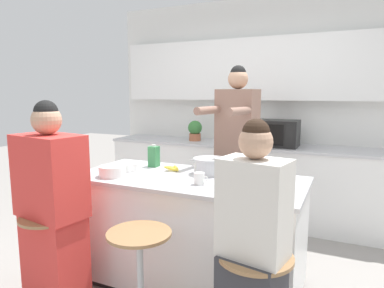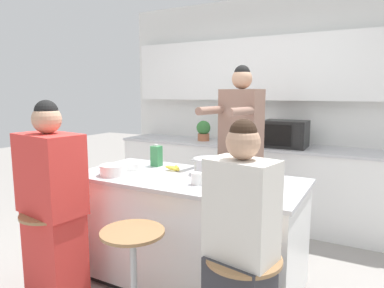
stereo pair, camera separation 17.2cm
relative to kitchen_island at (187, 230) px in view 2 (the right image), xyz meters
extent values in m
plane|color=gray|center=(0.00, 0.00, -0.45)|extent=(16.00, 16.00, 0.00)
cube|color=silver|center=(0.00, 1.98, 0.90)|extent=(3.78, 0.06, 2.70)
cube|color=white|center=(0.00, 1.87, 1.38)|extent=(3.48, 0.16, 0.75)
cube|color=white|center=(0.00, 1.64, 0.00)|extent=(3.48, 0.57, 0.90)
cube|color=#BCBCC1|center=(0.00, 1.64, 0.46)|extent=(3.51, 0.60, 0.03)
cube|color=black|center=(0.00, 0.00, -0.42)|extent=(1.68, 0.71, 0.06)
cube|color=white|center=(0.00, 0.00, 0.01)|extent=(1.76, 0.79, 0.80)
cube|color=#BCBCC1|center=(0.00, 0.00, 0.42)|extent=(1.80, 0.83, 0.03)
cylinder|color=#B7BABC|center=(-0.72, -0.71, -0.10)|extent=(0.04, 0.04, 0.66)
cylinder|color=#997047|center=(-0.72, -0.71, 0.24)|extent=(0.40, 0.40, 0.02)
cylinder|color=#B7BABC|center=(0.00, -0.69, -0.10)|extent=(0.04, 0.04, 0.66)
cylinder|color=#997047|center=(0.00, -0.69, 0.24)|extent=(0.40, 0.40, 0.02)
cylinder|color=#997047|center=(0.72, -0.69, 0.24)|extent=(0.40, 0.40, 0.02)
cube|color=#383842|center=(0.17, 0.73, 0.00)|extent=(0.34, 0.26, 0.91)
cube|color=#896656|center=(0.17, 0.73, 0.79)|extent=(0.40, 0.27, 0.67)
cylinder|color=#896656|center=(-0.02, 0.46, 0.94)|extent=(0.12, 0.37, 0.07)
cylinder|color=#896656|center=(0.28, 0.42, 0.94)|extent=(0.12, 0.37, 0.07)
sphere|color=tan|center=(0.17, 0.73, 1.22)|extent=(0.21, 0.21, 0.19)
sphere|color=black|center=(0.17, 0.73, 1.27)|extent=(0.16, 0.16, 0.15)
cube|color=red|center=(-0.70, -0.70, -0.10)|extent=(0.48, 0.33, 0.70)
cube|color=red|center=(-0.70, -0.70, 0.53)|extent=(0.52, 0.36, 0.56)
sphere|color=tan|center=(-0.70, -0.70, 0.91)|extent=(0.22, 0.22, 0.20)
sphere|color=black|center=(-0.70, -0.70, 0.96)|extent=(0.18, 0.18, 0.16)
cube|color=silver|center=(0.71, -0.70, 0.51)|extent=(0.38, 0.28, 0.51)
sphere|color=tan|center=(0.71, -0.70, 0.85)|extent=(0.20, 0.20, 0.17)
sphere|color=black|center=(0.71, -0.70, 0.90)|extent=(0.16, 0.16, 0.14)
cylinder|color=#B7BABC|center=(0.12, 0.17, 0.50)|extent=(0.25, 0.25, 0.12)
cylinder|color=#B7BABC|center=(0.12, 0.17, 0.57)|extent=(0.27, 0.27, 0.01)
cylinder|color=#B7BABC|center=(-0.03, 0.17, 0.54)|extent=(0.05, 0.01, 0.01)
cylinder|color=#B7BABC|center=(0.27, 0.17, 0.54)|extent=(0.05, 0.01, 0.01)
cylinder|color=white|center=(-0.55, -0.23, 0.48)|extent=(0.21, 0.21, 0.08)
cylinder|color=white|center=(-0.56, 0.02, 0.47)|extent=(0.19, 0.19, 0.06)
cylinder|color=white|center=(0.59, 0.06, 0.48)|extent=(0.08, 0.08, 0.09)
torus|color=white|center=(0.64, 0.06, 0.48)|extent=(0.04, 0.01, 0.04)
cylinder|color=white|center=(0.17, -0.16, 0.48)|extent=(0.08, 0.08, 0.09)
torus|color=white|center=(0.22, -0.16, 0.49)|extent=(0.04, 0.01, 0.04)
ellipsoid|color=yellow|center=(-0.21, 0.12, 0.46)|extent=(0.12, 0.05, 0.05)
ellipsoid|color=yellow|center=(-0.24, 0.15, 0.46)|extent=(0.09, 0.11, 0.05)
ellipsoid|color=yellow|center=(-0.18, 0.15, 0.46)|extent=(0.10, 0.10, 0.05)
cube|color=#38844C|center=(-0.44, 0.23, 0.53)|extent=(0.08, 0.08, 0.18)
cylinder|color=white|center=(-0.44, 0.23, 0.63)|extent=(0.04, 0.04, 0.02)
cube|color=black|center=(0.37, 1.61, 0.63)|extent=(0.48, 0.36, 0.30)
cube|color=black|center=(0.33, 1.43, 0.63)|extent=(0.30, 0.01, 0.23)
cube|color=black|center=(0.55, 1.43, 0.63)|extent=(0.09, 0.01, 0.24)
cylinder|color=#A86042|center=(-0.68, 1.64, 0.53)|extent=(0.15, 0.15, 0.09)
sphere|color=#387538|center=(-0.68, 1.64, 0.65)|extent=(0.18, 0.18, 0.18)
camera|label=1|loc=(1.12, -2.35, 1.09)|focal=32.00mm
camera|label=2|loc=(1.27, -2.27, 1.09)|focal=32.00mm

